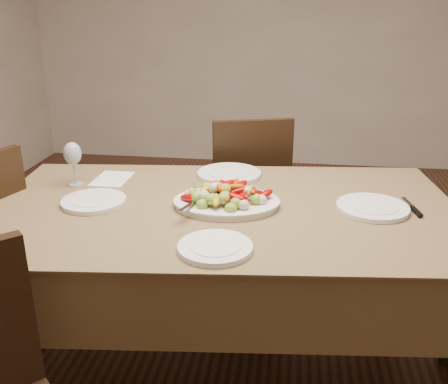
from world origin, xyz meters
TOP-DOWN VIEW (x-y plane):
  - floor at (0.00, 0.00)m, footprint 6.00×6.00m
  - wall_back at (0.00, 3.00)m, footprint 5.00×0.02m
  - dining_table at (-0.25, -0.03)m, footprint 1.94×1.23m
  - chair_far at (-0.25, 0.85)m, footprint 0.53×0.53m
  - serving_platter at (-0.24, -0.03)m, footprint 0.43×0.34m
  - roasted_vegetables at (-0.24, -0.03)m, footprint 0.35×0.26m
  - serving_spoon at (-0.30, -0.07)m, footprint 0.29×0.11m
  - plate_left at (-0.77, -0.07)m, footprint 0.26×0.26m
  - plate_right at (0.33, 0.02)m, footprint 0.28×0.28m
  - plate_far at (-0.27, 0.34)m, footprint 0.29×0.29m
  - plate_near at (-0.22, -0.39)m, footprint 0.25×0.25m
  - wine_glass at (-0.93, 0.13)m, footprint 0.08×0.08m
  - menu_card at (-0.80, 0.22)m, footprint 0.15×0.21m
  - table_knife at (0.48, 0.05)m, footprint 0.05×0.20m

SIDE VIEW (x-z plane):
  - floor at x=0.00m, z-range 0.00..0.00m
  - dining_table at x=-0.25m, z-range 0.00..0.76m
  - chair_far at x=-0.25m, z-range 0.00..0.95m
  - menu_card at x=-0.80m, z-range 0.76..0.76m
  - table_knife at x=0.48m, z-range 0.76..0.77m
  - plate_left at x=-0.77m, z-range 0.76..0.78m
  - plate_right at x=0.33m, z-range 0.76..0.78m
  - plate_far at x=-0.27m, z-range 0.76..0.78m
  - plate_near at x=-0.22m, z-range 0.76..0.78m
  - serving_platter at x=-0.24m, z-range 0.76..0.78m
  - serving_spoon at x=-0.30m, z-range 0.79..0.82m
  - roasted_vegetables at x=-0.24m, z-range 0.78..0.87m
  - wine_glass at x=-0.93m, z-range 0.76..0.96m
  - wall_back at x=0.00m, z-range 0.00..2.80m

